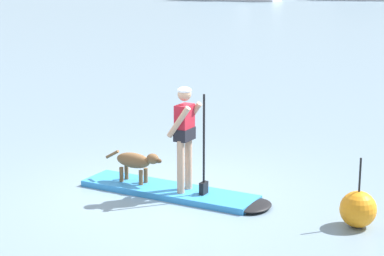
{
  "coord_description": "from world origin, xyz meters",
  "views": [
    {
      "loc": [
        4.64,
        -10.1,
        3.74
      ],
      "look_at": [
        0.0,
        1.0,
        0.9
      ],
      "focal_mm": 66.0,
      "sensor_mm": 36.0,
      "label": 1
    }
  ],
  "objects": [
    {
      "name": "ground_plane",
      "position": [
        0.0,
        0.0,
        0.0
      ],
      "size": [
        400.0,
        400.0,
        0.0
      ],
      "primitive_type": "plane",
      "color": "gray"
    },
    {
      "name": "paddleboard",
      "position": [
        0.23,
        -0.02,
        0.05
      ],
      "size": [
        3.37,
        1.06,
        0.1
      ],
      "color": "#338CD8",
      "rests_on": "ground_plane"
    },
    {
      "name": "person_paddler",
      "position": [
        0.32,
        -0.03,
        1.1
      ],
      "size": [
        0.63,
        0.51,
        1.72
      ],
      "color": "tan",
      "rests_on": "paddleboard"
    },
    {
      "name": "dog",
      "position": [
        -0.63,
        0.06,
        0.47
      ],
      "size": [
        1.11,
        0.28,
        0.55
      ],
      "color": "brown",
      "rests_on": "paddleboard"
    },
    {
      "name": "marker_buoy",
      "position": [
        3.14,
        -0.31,
        0.27
      ],
      "size": [
        0.53,
        0.53,
        1.03
      ],
      "color": "orange",
      "rests_on": "ground_plane"
    }
  ]
}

